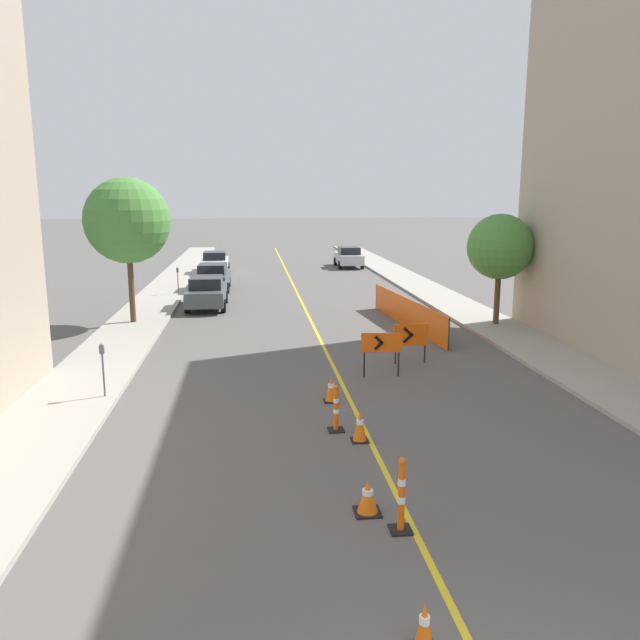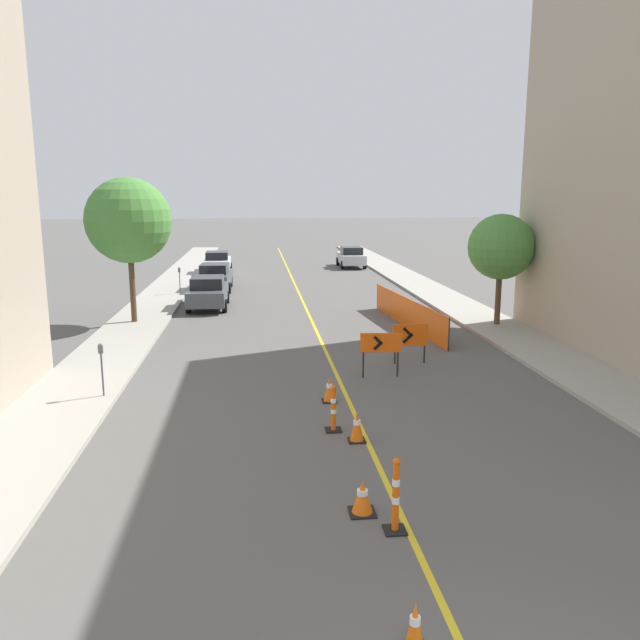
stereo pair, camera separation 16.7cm
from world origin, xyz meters
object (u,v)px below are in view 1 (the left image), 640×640
delineator_post_front (401,499)px  parked_car_opposite_side (349,257)px  traffic_cone_fourth (331,389)px  arrow_barricade_primary (382,345)px  arrow_barricade_secondary (411,336)px  parking_meter_far_curb (178,275)px  traffic_cone_second (368,497)px  traffic_cone_nearest (424,627)px  delineator_post_rear (336,411)px  traffic_cone_third (360,426)px  street_tree_left_near (127,221)px  parking_meter_near_curb (102,360)px  parked_car_curb_near (207,292)px  street_tree_right_near (500,247)px  parked_car_curb_far (215,263)px  parked_car_curb_mid (213,277)px

delineator_post_front → parked_car_opposite_side: bearing=82.3°
traffic_cone_fourth → arrow_barricade_primary: 2.92m
arrow_barricade_secondary → parking_meter_far_curb: 17.90m
parked_car_opposite_side → traffic_cone_second: bearing=-97.8°
traffic_cone_nearest → parked_car_opposite_side: parked_car_opposite_side is taller
delineator_post_rear → parking_meter_far_curb: bearing=105.8°
traffic_cone_third → parked_car_opposite_side: (5.21, 34.72, 0.45)m
traffic_cone_fourth → street_tree_left_near: (-7.21, 11.14, 4.11)m
arrow_barricade_primary → parking_meter_near_curb: bearing=-164.3°
traffic_cone_nearest → delineator_post_rear: bearing=90.6°
traffic_cone_second → traffic_cone_fourth: (0.14, 6.10, 0.04)m
traffic_cone_second → parking_meter_near_curb: (-5.99, 6.84, 0.86)m
arrow_barricade_primary → arrow_barricade_secondary: 1.93m
arrow_barricade_primary → parking_meter_far_curb: size_ratio=0.94×
delineator_post_front → arrow_barricade_primary: 9.06m
parked_car_curb_near → traffic_cone_second: bearing=-78.3°
parked_car_opposite_side → street_tree_right_near: 23.19m
delineator_post_front → parked_car_curb_far: 35.94m
arrow_barricade_secondary → parked_car_curb_mid: 18.68m
parked_car_opposite_side → parking_meter_near_curb: parking_meter_near_curb is taller
traffic_cone_fourth → street_tree_right_near: street_tree_right_near is taller
parked_car_opposite_side → parking_meter_far_curb: bearing=-131.3°
traffic_cone_third → street_tree_left_near: 16.39m
traffic_cone_third → parked_car_curb_near: bearing=104.5°
traffic_cone_third → delineator_post_rear: (-0.45, 0.69, 0.14)m
traffic_cone_fourth → parking_meter_near_curb: (-6.13, 0.74, 0.82)m
traffic_cone_nearest → parked_car_curb_near: bearing=99.8°
traffic_cone_fourth → parked_car_curb_near: parked_car_curb_near is taller
delineator_post_rear → street_tree_right_near: street_tree_right_near is taller
parked_car_curb_mid → traffic_cone_nearest: bearing=-79.4°
parked_car_curb_near → parking_meter_near_curb: size_ratio=2.93×
arrow_barricade_secondary → street_tree_right_near: size_ratio=0.29×
street_tree_left_near → delineator_post_rear: bearing=-62.0°
arrow_barricade_primary → parked_car_curb_near: 14.10m
parked_car_curb_far → street_tree_right_near: bearing=-57.9°
arrow_barricade_secondary → parked_car_opposite_side: size_ratio=0.31×
delineator_post_front → parked_car_curb_mid: bearing=99.5°
arrow_barricade_primary → street_tree_right_near: bearing=52.5°
traffic_cone_third → traffic_cone_fourth: bearing=96.0°
traffic_cone_nearest → parked_car_opposite_side: bearing=82.3°
parked_car_curb_mid → traffic_cone_fourth: bearing=-75.6°
parked_car_curb_far → traffic_cone_nearest: bearing=-84.1°
delineator_post_front → parked_car_curb_mid: 27.87m
traffic_cone_nearest → street_tree_left_near: 22.25m
arrow_barricade_primary → parked_car_curb_far: size_ratio=0.32×
traffic_cone_fourth → delineator_post_rear: (-0.16, -2.14, 0.14)m
traffic_cone_nearest → traffic_cone_second: size_ratio=1.09×
arrow_barricade_secondary → street_tree_right_near: (5.14, 5.40, 2.46)m
parked_car_curb_far → traffic_cone_third: bearing=-82.1°
parking_meter_near_curb → traffic_cone_third: bearing=-29.1°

